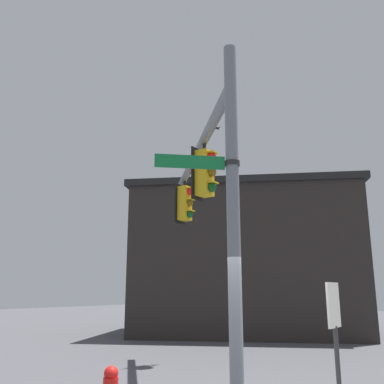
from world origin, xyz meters
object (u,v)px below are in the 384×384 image
traffic_light_mid_inner (185,203)px  historical_marker (335,326)px  street_name_sign (207,163)px  bird_flying (215,128)px  traffic_light_nearest_pole (205,173)px

traffic_light_mid_inner → historical_marker: 6.58m
street_name_sign → historical_marker: bearing=148.0°
traffic_light_mid_inner → bird_flying: bird_flying is taller
traffic_light_nearest_pole → street_name_sign: size_ratio=1.24×
traffic_light_mid_inner → bird_flying: (-1.27, 0.32, 2.78)m
bird_flying → traffic_light_nearest_pole: bearing=28.6°
traffic_light_nearest_pole → traffic_light_mid_inner: (-2.51, -2.39, 0.00)m
street_name_sign → historical_marker: size_ratio=0.50×
traffic_light_nearest_pole → traffic_light_mid_inner: size_ratio=1.00×
street_name_sign → bird_flying: (-5.95, -3.52, 3.33)m
traffic_light_mid_inner → historical_marker: bearing=62.5°
historical_marker → traffic_light_nearest_pole: bearing=-93.1°
traffic_light_mid_inner → bird_flying: bearing=165.8°
historical_marker → traffic_light_mid_inner: bearing=-117.5°
street_name_sign → historical_marker: (-2.02, 1.27, -2.63)m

